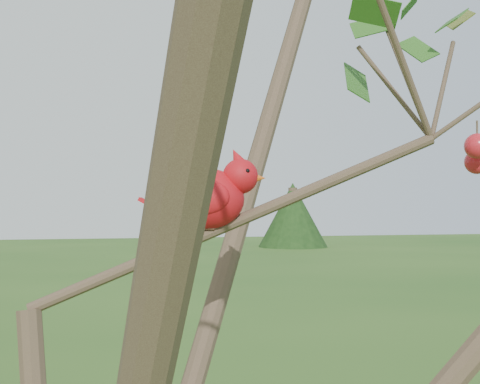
% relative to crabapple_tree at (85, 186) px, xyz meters
% --- Properties ---
extents(crabapple_tree, '(2.35, 2.05, 2.95)m').
position_rel_crabapple_tree_xyz_m(crabapple_tree, '(0.00, 0.00, 0.00)').
color(crabapple_tree, '#3A281F').
rests_on(crabapple_tree, ground).
extents(cardinal, '(0.19, 0.11, 0.13)m').
position_rel_crabapple_tree_xyz_m(cardinal, '(0.18, 0.10, -0.01)').
color(cardinal, red).
rests_on(cardinal, ground).
extents(distant_trees, '(38.94, 16.78, 3.10)m').
position_rel_crabapple_tree_xyz_m(distant_trees, '(-1.64, 24.15, -0.73)').
color(distant_trees, '#3A281F').
rests_on(distant_trees, ground).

